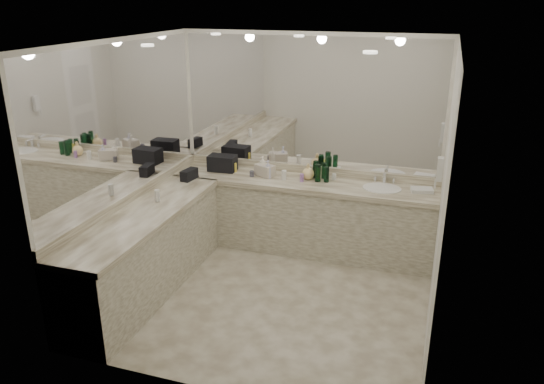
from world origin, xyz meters
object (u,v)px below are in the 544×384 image
(sink, at_px, (382,189))
(soap_bottle_b, at_px, (268,169))
(wall_phone, at_px, (440,169))
(soap_bottle_c, at_px, (308,171))
(hand_towel, at_px, (422,190))
(black_toiletry_bag, at_px, (222,163))
(cream_cosmetic_case, at_px, (265,171))
(soap_bottle_a, at_px, (263,165))

(sink, bearing_deg, soap_bottle_b, -178.85)
(wall_phone, bearing_deg, soap_bottle_b, 166.56)
(soap_bottle_c, bearing_deg, sink, -4.02)
(wall_phone, height_order, hand_towel, wall_phone)
(black_toiletry_bag, xyz_separation_m, cream_cosmetic_case, (0.58, -0.04, -0.03))
(wall_phone, height_order, cream_cosmetic_case, wall_phone)
(cream_cosmetic_case, height_order, soap_bottle_b, soap_bottle_b)
(wall_phone, bearing_deg, black_toiletry_bag, 168.07)
(cream_cosmetic_case, bearing_deg, wall_phone, 10.82)
(black_toiletry_bag, relative_size, hand_towel, 1.42)
(soap_bottle_b, bearing_deg, black_toiletry_bag, 172.90)
(black_toiletry_bag, height_order, soap_bottle_b, soap_bottle_b)
(cream_cosmetic_case, bearing_deg, black_toiletry_bag, -158.84)
(wall_phone, relative_size, soap_bottle_b, 1.11)
(wall_phone, height_order, soap_bottle_b, wall_phone)
(wall_phone, xyz_separation_m, soap_bottle_a, (-2.08, 0.59, -0.34))
(sink, height_order, black_toiletry_bag, black_toiletry_bag)
(wall_phone, relative_size, soap_bottle_a, 1.06)
(soap_bottle_a, height_order, soap_bottle_b, soap_bottle_a)
(sink, xyz_separation_m, soap_bottle_a, (-1.48, 0.09, 0.12))
(cream_cosmetic_case, relative_size, soap_bottle_a, 1.04)
(sink, xyz_separation_m, soap_bottle_b, (-1.37, -0.03, 0.11))
(wall_phone, bearing_deg, soap_bottle_a, 164.27)
(sink, distance_m, soap_bottle_c, 0.90)
(cream_cosmetic_case, bearing_deg, sink, 24.47)
(soap_bottle_a, xyz_separation_m, soap_bottle_b, (0.11, -0.11, -0.01))
(black_toiletry_bag, height_order, soap_bottle_a, soap_bottle_a)
(wall_phone, distance_m, soap_bottle_c, 1.64)
(cream_cosmetic_case, relative_size, soap_bottle_c, 1.22)
(hand_towel, xyz_separation_m, soap_bottle_a, (-1.92, 0.05, 0.09))
(cream_cosmetic_case, distance_m, soap_bottle_b, 0.08)
(wall_phone, bearing_deg, hand_towel, 106.96)
(cream_cosmetic_case, relative_size, hand_towel, 0.97)
(soap_bottle_b, height_order, soap_bottle_c, soap_bottle_b)
(sink, bearing_deg, soap_bottle_a, 176.64)
(wall_phone, xyz_separation_m, black_toiletry_bag, (-2.61, 0.55, -0.35))
(sink, bearing_deg, cream_cosmetic_case, 179.49)
(sink, relative_size, cream_cosmetic_case, 1.87)
(hand_towel, bearing_deg, soap_bottle_b, -178.06)
(cream_cosmetic_case, xyz_separation_m, hand_towel, (1.87, 0.02, -0.05))
(cream_cosmetic_case, height_order, soap_bottle_a, soap_bottle_a)
(black_toiletry_bag, distance_m, soap_bottle_c, 1.11)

